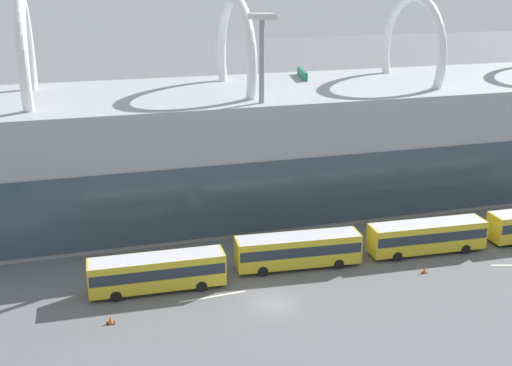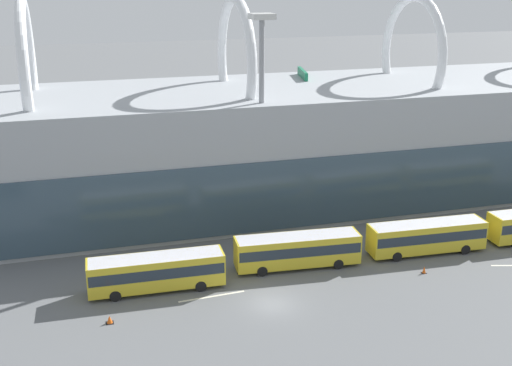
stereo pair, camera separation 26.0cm
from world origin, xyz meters
The scene contains 9 objects.
ground_plane centered at (0.00, 0.00, 0.00)m, with size 440.00×440.00×0.00m, color slate.
airliner_at_gate_far centered at (17.13, 47.28, 5.37)m, with size 43.40×43.32×15.16m.
shuttle_bus_0 centered at (-9.15, 5.39, 1.90)m, with size 12.18×3.10×3.24m.
shuttle_bus_1 centered at (4.53, 6.30, 1.90)m, with size 12.26×3.60×3.24m.
shuttle_bus_2 centered at (18.21, 5.79, 1.90)m, with size 12.21×3.29×3.24m.
floodlight_mast centered at (4.07, 16.93, 14.97)m, with size 2.37×2.37×23.25m.
lane_stripe_2 centered at (-4.72, 2.77, 0.00)m, with size 6.03×0.25×0.01m, color silver.
traffic_cone_0 centered at (15.67, 1.66, 0.35)m, with size 0.45×0.45×0.71m.
traffic_cone_1 centered at (-13.68, 0.71, 0.32)m, with size 0.64×0.64×0.66m.
Camera 1 is at (-15.29, -46.77, 27.31)m, focal length 45.00 mm.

